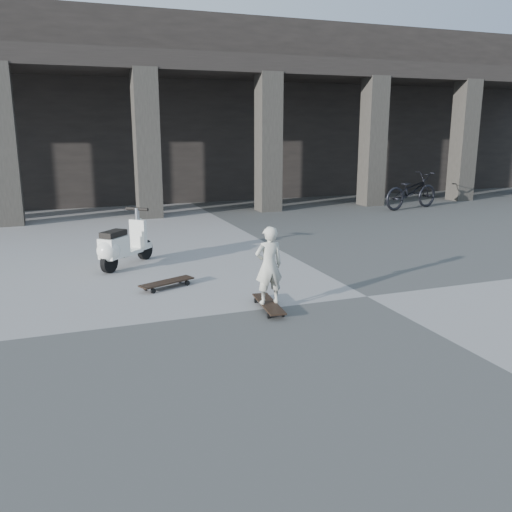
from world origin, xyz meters
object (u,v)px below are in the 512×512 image
object	(u,v)px
skateboard_spare	(167,283)
scooter	(119,247)
child	(269,265)
bicycle	(411,191)
longboard	(269,304)

from	to	relation	value
skateboard_spare	scooter	distance (m)	1.58
child	bicycle	distance (m)	10.60
child	scooter	world-z (taller)	child
skateboard_spare	child	bearing A→B (deg)	-76.75
skateboard_spare	bicycle	xyz separation A→B (m)	(8.75, 5.82, 0.47)
longboard	bicycle	xyz separation A→B (m)	(7.64, 7.35, 0.48)
longboard	skateboard_spare	distance (m)	1.88
bicycle	child	bearing A→B (deg)	121.71
child	scooter	size ratio (longest dim) A/B	0.93
longboard	bicycle	size ratio (longest dim) A/B	0.46
longboard	scooter	xyz separation A→B (m)	(-1.66, 2.97, 0.33)
scooter	bicycle	size ratio (longest dim) A/B	0.54
child	skateboard_spare	bearing A→B (deg)	-54.17
bicycle	longboard	bearing A→B (deg)	121.71
child	scooter	xyz separation A→B (m)	(-1.66, 2.97, -0.23)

